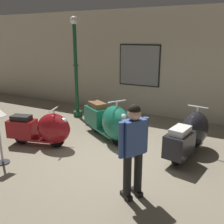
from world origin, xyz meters
TOP-DOWN VIEW (x-y plane):
  - ground_plane at (0.00, 0.00)m, footprint 60.00×60.00m
  - showroom_back_wall at (-0.00, 3.68)m, footprint 18.00×0.24m
  - scooter_0 at (-1.61, -0.06)m, footprint 1.63×0.83m
  - scooter_1 at (-0.40, 1.00)m, footprint 1.82×1.38m
  - scooter_2 at (1.57, 1.16)m, footprint 0.76×1.77m
  - lamppost at (-2.31, 2.29)m, footprint 0.28×0.28m
  - visitor_0 at (1.08, -0.95)m, footprint 0.38×0.47m
  - info_stanchion at (-1.79, -1.15)m, footprint 0.28×0.32m

SIDE VIEW (x-z plane):
  - ground_plane at x=0.00m, z-range 0.00..0.00m
  - scooter_0 at x=-1.61m, z-range -0.04..0.92m
  - info_stanchion at x=-1.79m, z-range -0.09..1.03m
  - scooter_2 at x=1.57m, z-range -0.05..1.00m
  - scooter_1 at x=-0.40m, z-range -0.05..1.06m
  - visitor_0 at x=1.08m, z-range 0.12..1.71m
  - lamppost at x=-2.31m, z-range 0.00..3.15m
  - showroom_back_wall at x=0.00m, z-range 0.00..3.43m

